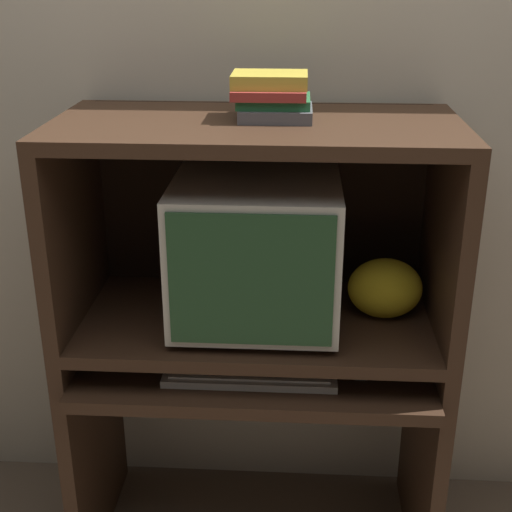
{
  "coord_description": "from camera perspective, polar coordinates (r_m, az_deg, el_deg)",
  "views": [
    {
      "loc": [
        0.11,
        -1.53,
        1.71
      ],
      "look_at": [
        -0.0,
        0.26,
        0.97
      ],
      "focal_mm": 50.0,
      "sensor_mm": 36.0,
      "label": 1
    }
  ],
  "objects": [
    {
      "name": "keyboard",
      "position": [
        1.93,
        -0.47,
        -9.32
      ],
      "size": [
        0.46,
        0.14,
        0.03
      ],
      "color": "beige",
      "rests_on": "desk_base"
    },
    {
      "name": "hutch_upper",
      "position": [
        1.91,
        0.1,
        5.75
      ],
      "size": [
        1.05,
        0.52,
        0.55
      ],
      "color": "#382316",
      "rests_on": "desk_monitor_shelf"
    },
    {
      "name": "desk_monitor_shelf",
      "position": [
        2.03,
        0.04,
        -5.41
      ],
      "size": [
        1.05,
        0.52,
        0.11
      ],
      "color": "#382316",
      "rests_on": "desk_base"
    },
    {
      "name": "desk_base",
      "position": [
        2.17,
        -0.03,
        -13.66
      ],
      "size": [
        1.05,
        0.56,
        0.68
      ],
      "color": "#382316",
      "rests_on": "ground_plane"
    },
    {
      "name": "wall_back",
      "position": [
        2.15,
        0.57,
        11.56
      ],
      "size": [
        6.0,
        0.06,
        2.6
      ],
      "color": "#B2A893",
      "rests_on": "ground_plane"
    },
    {
      "name": "mouse",
      "position": [
        1.94,
        8.35,
        -9.42
      ],
      "size": [
        0.06,
        0.04,
        0.03
      ],
      "color": "black",
      "rests_on": "desk_base"
    },
    {
      "name": "snack_bag",
      "position": [
        2.01,
        10.28,
        -2.55
      ],
      "size": [
        0.21,
        0.15,
        0.17
      ],
      "color": "gold",
      "rests_on": "desk_monitor_shelf"
    },
    {
      "name": "book_stack",
      "position": [
        1.85,
        1.32,
        12.63
      ],
      "size": [
        0.2,
        0.18,
        0.11
      ],
      "color": "#4C4C51",
      "rests_on": "hutch_upper"
    },
    {
      "name": "crt_monitor",
      "position": [
        1.93,
        -0.1,
        0.65
      ],
      "size": [
        0.44,
        0.46,
        0.4
      ],
      "color": "beige",
      "rests_on": "desk_monitor_shelf"
    }
  ]
}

